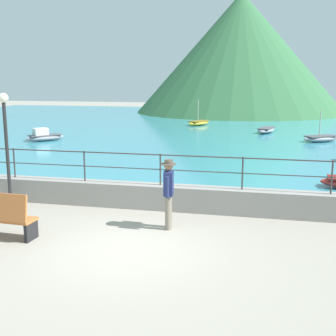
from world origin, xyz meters
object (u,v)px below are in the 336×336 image
Objects in this scene: boat_5 at (44,136)px; boat_2 at (320,138)px; person_walking at (169,190)px; lamp_post at (6,131)px; boat_4 at (266,130)px; boat_0 at (199,123)px.

boat_2 is at bearing 11.33° from boat_5.
boat_2 is 16.29m from boat_5.
person_walking is 0.53× the size of lamp_post.
boat_2 is 0.98× the size of boat_4.
boat_0 reaches higher than boat_5.
person_walking is at bearing -82.83° from boat_0.
boat_5 is at bearing 128.16° from person_walking.
person_walking is 0.71× the size of boat_0.
person_walking reaches higher than boat_4.
boat_5 is at bearing -151.54° from boat_4.
lamp_post is at bearing -110.27° from boat_4.
lamp_post is at bearing -94.73° from boat_0.
lamp_post is at bearing -65.83° from boat_5.
boat_4 is (7.20, 19.50, -1.94)m from lamp_post.
boat_5 is (-7.57, -10.89, 0.06)m from boat_0.
person_walking is 20.63m from boat_4.
boat_2 is at bearing 56.70° from lamp_post.
boat_0 is at bearing 97.17° from person_walking.
boat_4 is 1.06× the size of boat_5.
boat_0 reaches higher than boat_4.
lamp_post is 20.87m from boat_4.
lamp_post reaches higher than boat_5.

